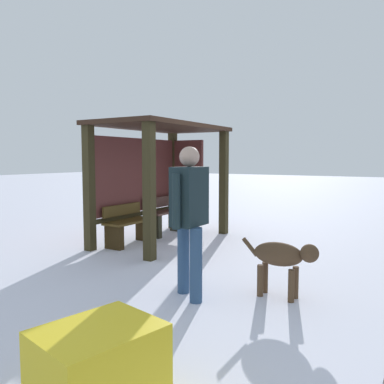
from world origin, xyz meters
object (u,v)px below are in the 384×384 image
object	(u,v)px
person_walking	(189,210)
grit_bin	(99,374)
bench_left_inside	(129,227)
dog	(282,258)
bench_center_inside	(165,217)
bus_shelter	(157,160)

from	to	relation	value
person_walking	grit_bin	xyz separation A→B (m)	(-2.09, -0.64, -0.72)
bench_left_inside	grit_bin	distance (m)	4.93
dog	grit_bin	distance (m)	2.63
bench_left_inside	person_walking	size ratio (longest dim) A/B	0.62
grit_bin	bench_left_inside	bearing A→B (deg)	38.02
bench_left_inside	grit_bin	bearing A→B (deg)	-141.98
bench_center_inside	dog	world-z (taller)	bench_center_inside
bench_center_inside	grit_bin	world-z (taller)	bench_center_inside
person_walking	grit_bin	bearing A→B (deg)	-163.02
bench_left_inside	person_walking	xyz separation A→B (m)	(-1.79, -2.40, 0.68)
bench_left_inside	dog	world-z (taller)	bench_left_inside
bench_left_inside	person_walking	world-z (taller)	person_walking
bus_shelter	dog	size ratio (longest dim) A/B	3.10
bench_center_inside	bus_shelter	bearing A→B (deg)	-163.26
bus_shelter	bench_center_inside	bearing A→B (deg)	16.74
bus_shelter	grit_bin	world-z (taller)	bus_shelter
bench_center_inside	bench_left_inside	bearing A→B (deg)	179.90
dog	grit_bin	world-z (taller)	dog
bench_left_inside	dog	size ratio (longest dim) A/B	1.16
person_walking	dog	world-z (taller)	person_walking
bench_center_inside	grit_bin	xyz separation A→B (m)	(-5.04, -3.03, -0.07)
dog	bench_left_inside	bearing A→B (deg)	69.03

